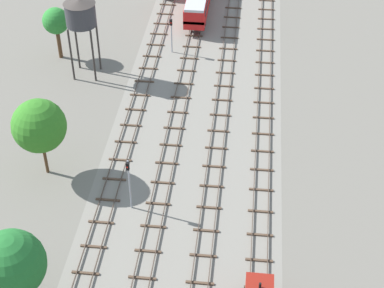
% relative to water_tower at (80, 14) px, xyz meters
% --- Properties ---
extents(ground_plane, '(480.00, 480.00, 0.00)m').
position_rel_water_tower_xyz_m(ground_plane, '(14.67, 2.49, -8.31)').
color(ground_plane, slate).
extents(ballast_bed, '(18.69, 176.00, 0.01)m').
position_rel_water_tower_xyz_m(ballast_bed, '(14.67, 2.49, -8.31)').
color(ballast_bed, gray).
rests_on(ballast_bed, ground).
extents(track_far_left, '(2.40, 126.00, 0.29)m').
position_rel_water_tower_xyz_m(track_far_left, '(7.32, 3.49, -8.17)').
color(track_far_left, '#47382D').
rests_on(track_far_left, ground).
extents(track_left, '(2.40, 126.00, 0.29)m').
position_rel_water_tower_xyz_m(track_left, '(12.22, 3.49, -8.17)').
color(track_left, '#47382D').
rests_on(track_left, ground).
extents(track_centre_left, '(2.40, 126.00, 0.29)m').
position_rel_water_tower_xyz_m(track_centre_left, '(17.12, 3.49, -8.17)').
color(track_centre_left, '#47382D').
rests_on(track_centre_left, ground).
extents(track_centre, '(2.40, 126.00, 0.29)m').
position_rel_water_tower_xyz_m(track_centre, '(22.02, 3.49, -8.17)').
color(track_centre, '#47382D').
rests_on(track_centre, ground).
extents(water_tower, '(3.79, 3.79, 10.09)m').
position_rel_water_tower_xyz_m(water_tower, '(0.00, 0.00, 0.00)').
color(water_tower, '#2D2826').
rests_on(water_tower, ground).
extents(signal_post_nearest, '(0.28, 0.47, 4.92)m').
position_rel_water_tower_xyz_m(signal_post_nearest, '(9.77, 6.42, -5.16)').
color(signal_post_nearest, gray).
rests_on(signal_post_nearest, ground).
extents(signal_post_near, '(0.28, 0.47, 5.85)m').
position_rel_water_tower_xyz_m(signal_post_near, '(9.77, -22.78, -4.62)').
color(signal_post_near, gray).
rests_on(signal_post_near, ground).
extents(lineside_tree_0, '(3.35, 3.35, 6.91)m').
position_rel_water_tower_xyz_m(lineside_tree_0, '(-4.43, 3.65, -3.17)').
color(lineside_tree_0, '#4C331E').
rests_on(lineside_tree_0, ground).
extents(lineside_tree_1, '(5.32, 5.32, 8.54)m').
position_rel_water_tower_xyz_m(lineside_tree_1, '(0.36, -18.58, -2.44)').
color(lineside_tree_1, '#4C331E').
rests_on(lineside_tree_1, ground).
extents(lineside_tree_2, '(5.43, 5.43, 7.77)m').
position_rel_water_tower_xyz_m(lineside_tree_2, '(3.00, -34.71, -3.27)').
color(lineside_tree_2, '#4C331E').
rests_on(lineside_tree_2, ground).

